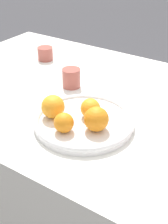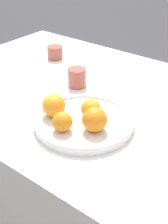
% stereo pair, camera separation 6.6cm
% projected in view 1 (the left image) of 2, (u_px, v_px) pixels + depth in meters
% --- Properties ---
extents(table, '(1.53, 0.91, 0.71)m').
position_uv_depth(table, '(98.00, 171.00, 1.33)').
color(table, white).
rests_on(table, ground_plane).
extents(fruit_platter, '(0.32, 0.32, 0.03)m').
position_uv_depth(fruit_platter, '(84.00, 121.00, 0.99)').
color(fruit_platter, silver).
rests_on(fruit_platter, table).
extents(orange_0, '(0.06, 0.06, 0.06)m').
position_uv_depth(orange_0, '(90.00, 108.00, 0.99)').
color(orange_0, orange).
rests_on(orange_0, fruit_platter).
extents(orange_1, '(0.08, 0.08, 0.08)m').
position_uv_depth(orange_1, '(53.00, 107.00, 0.98)').
color(orange_1, orange).
rests_on(orange_1, fruit_platter).
extents(orange_2, '(0.06, 0.06, 0.06)m').
position_uv_depth(orange_2, '(64.00, 123.00, 0.92)').
color(orange_2, orange).
rests_on(orange_2, fruit_platter).
extents(orange_3, '(0.07, 0.07, 0.07)m').
position_uv_depth(orange_3, '(96.00, 119.00, 0.92)').
color(orange_3, orange).
rests_on(orange_3, fruit_platter).
extents(cup_2, '(0.07, 0.07, 0.07)m').
position_uv_depth(cup_2, '(71.00, 78.00, 1.21)').
color(cup_2, '#9E4C42').
rests_on(cup_2, table).
extents(cup_3, '(0.07, 0.07, 0.06)m').
position_uv_depth(cup_3, '(45.00, 54.00, 1.45)').
color(cup_3, '#9E4C42').
rests_on(cup_3, table).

